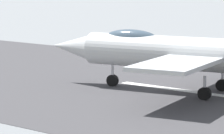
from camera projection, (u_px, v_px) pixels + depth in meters
name	position (u px, v px, depth m)	size (l,w,h in m)	color
ground_plane	(175.00, 90.00, 40.29)	(400.00, 400.00, 0.00)	slate
runway_strip	(175.00, 89.00, 40.28)	(240.00, 26.00, 0.02)	#3D3C3F
fighter_jet	(183.00, 52.00, 38.88)	(17.95, 14.49, 5.69)	#B4B8BA
crew_person	(97.00, 47.00, 56.40)	(0.37, 0.68, 1.71)	#1E2338
marker_cone_mid	(214.00, 58.00, 53.56)	(0.44, 0.44, 0.55)	orange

